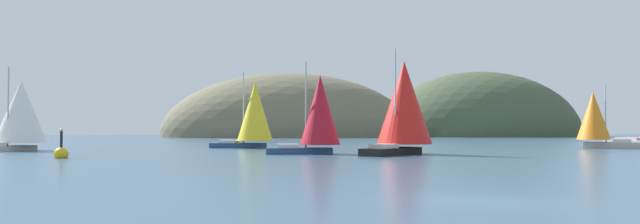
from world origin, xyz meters
name	(u,v)px	position (x,y,z in m)	size (l,w,h in m)	color
ground_plane	(484,201)	(0.00, 0.00, 0.00)	(360.00, 360.00, 0.00)	#385670
headland_center	(290,137)	(5.00, 135.00, 0.00)	(69.84, 44.00, 34.89)	#6B664C
headland_right	(479,136)	(60.00, 135.00, 0.00)	(58.87, 44.00, 37.23)	#425138
sailboat_crimson_sail	(318,113)	(-0.90, 33.37, 3.81)	(6.97, 3.93, 8.49)	navy
sailboat_orange_sail	(595,118)	(33.69, 43.34, 3.53)	(7.04, 6.32, 7.61)	#B7B2A8
sailboat_white_mainsail	(20,113)	(-31.16, 44.99, 3.96)	(7.05, 9.01, 8.68)	#B7B2A8
sailboat_yellow_sail	(254,113)	(-6.52, 49.18, 4.15)	(8.07, 5.31, 9.02)	navy
sailboat_red_spinnaker	(404,105)	(6.81, 32.00, 4.52)	(8.64, 8.52, 9.55)	black
channel_buoy	(61,153)	(-22.16, 29.33, 0.37)	(1.10, 1.10, 2.64)	gold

